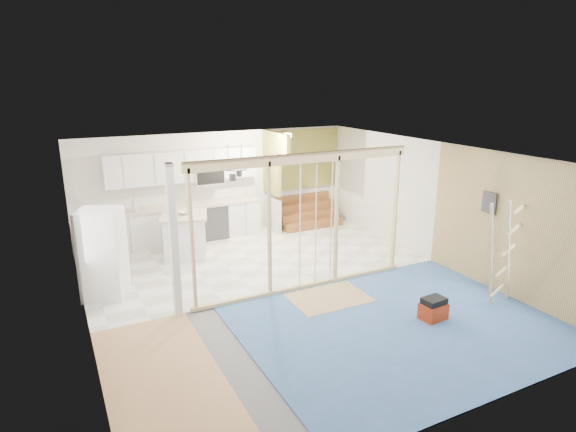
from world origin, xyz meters
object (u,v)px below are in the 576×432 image
toolbox (433,309)px  ladder (502,253)px  fridge (104,254)px  island (185,236)px

toolbox → ladder: ladder is taller
fridge → ladder: 7.00m
island → toolbox: size_ratio=2.85×
fridge → toolbox: size_ratio=3.77×
ladder → fridge: bearing=135.9°
fridge → ladder: bearing=-5.2°
island → ladder: 6.45m
fridge → toolbox: fridge is taller
toolbox → island: bearing=116.3°
fridge → ladder: ladder is taller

